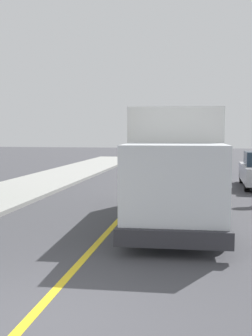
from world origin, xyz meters
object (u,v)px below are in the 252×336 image
(parked_car_mid, at_px, (198,161))
(parked_car_near, at_px, (193,170))
(box_truck, at_px, (175,160))
(parked_car_far, at_px, (191,155))

(parked_car_mid, bearing_deg, parked_car_near, -91.99)
(parked_car_near, bearing_deg, box_truck, -93.65)
(parked_car_far, bearing_deg, parked_car_mid, -85.02)
(parked_car_near, height_order, parked_car_mid, same)
(parked_car_near, relative_size, parked_car_far, 0.99)
(box_truck, bearing_deg, parked_car_near, 86.35)
(box_truck, distance_m, parked_car_mid, 13.65)
(parked_car_near, distance_m, parked_car_far, 13.15)
(box_truck, distance_m, parked_car_far, 20.27)
(box_truck, xyz_separation_m, parked_car_far, (0.10, 20.24, -0.97))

